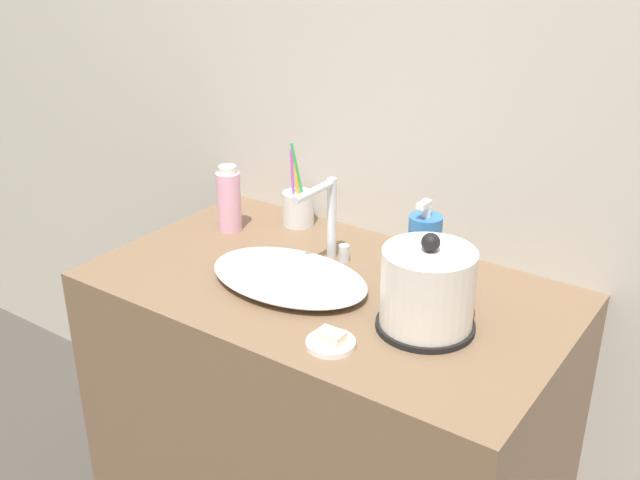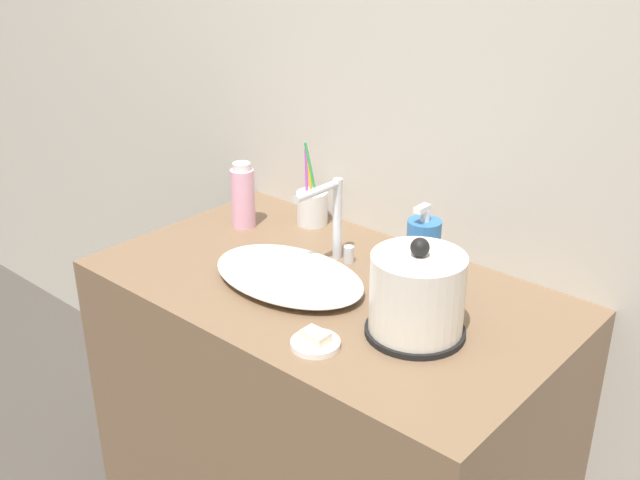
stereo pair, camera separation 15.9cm
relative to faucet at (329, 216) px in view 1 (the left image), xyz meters
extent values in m
cube|color=beige|center=(0.06, 0.22, 0.38)|extent=(6.00, 0.04, 2.60)
cube|color=brown|center=(0.06, -0.10, -0.52)|extent=(1.04, 0.60, 0.81)
ellipsoid|color=white|center=(0.00, -0.15, -0.09)|extent=(0.37, 0.24, 0.04)
cylinder|color=silver|center=(0.00, 0.02, -0.01)|extent=(0.02, 0.02, 0.20)
cylinder|color=silver|center=(0.00, -0.05, 0.08)|extent=(0.02, 0.14, 0.02)
cylinder|color=silver|center=(0.03, 0.02, -0.09)|extent=(0.02, 0.02, 0.04)
cylinder|color=black|center=(0.32, -0.14, -0.11)|extent=(0.19, 0.19, 0.01)
cylinder|color=white|center=(0.32, -0.14, -0.03)|extent=(0.18, 0.18, 0.17)
sphere|color=black|center=(0.32, -0.14, 0.07)|extent=(0.04, 0.04, 0.04)
cylinder|color=silver|center=(-0.18, 0.13, -0.07)|extent=(0.08, 0.08, 0.09)
cylinder|color=#B24CCC|center=(-0.19, 0.12, 0.01)|extent=(0.02, 0.02, 0.17)
cylinder|color=green|center=(-0.17, 0.12, 0.02)|extent=(0.03, 0.03, 0.19)
cylinder|color=yellow|center=(-0.18, 0.12, 0.01)|extent=(0.02, 0.01, 0.16)
cylinder|color=#3370B7|center=(0.24, -0.01, -0.03)|extent=(0.07, 0.07, 0.17)
cylinder|color=white|center=(0.24, -0.01, 0.07)|extent=(0.02, 0.02, 0.02)
cube|color=white|center=(0.24, -0.02, 0.09)|extent=(0.02, 0.04, 0.01)
cylinder|color=#EAA8C6|center=(-0.31, 0.01, -0.04)|extent=(0.06, 0.06, 0.15)
cylinder|color=white|center=(-0.31, 0.01, 0.05)|extent=(0.04, 0.04, 0.02)
cylinder|color=white|center=(0.21, -0.30, -0.11)|extent=(0.09, 0.09, 0.01)
cube|color=#EFE5C6|center=(0.21, -0.30, -0.09)|extent=(0.05, 0.04, 0.02)
camera|label=1|loc=(0.87, -1.29, 0.65)|focal=42.00mm
camera|label=2|loc=(1.00, -1.19, 0.65)|focal=42.00mm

